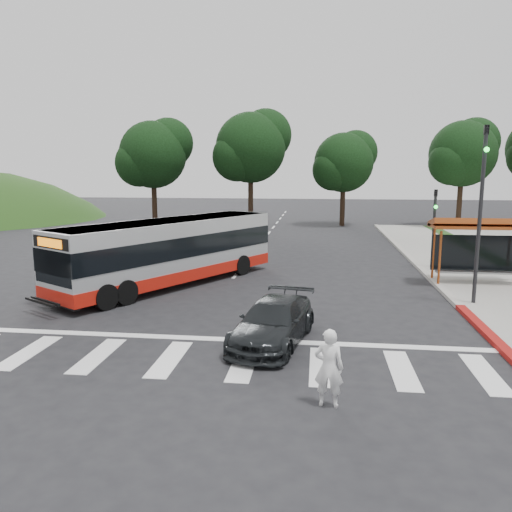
# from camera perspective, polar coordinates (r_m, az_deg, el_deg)

# --- Properties ---
(ground) EXTENTS (140.00, 140.00, 0.00)m
(ground) POSITION_cam_1_polar(r_m,az_deg,el_deg) (18.30, -5.29, -5.93)
(ground) COLOR black
(ground) RESTS_ON ground
(sidewalk_east) EXTENTS (4.00, 40.00, 0.12)m
(sidewalk_east) POSITION_cam_1_polar(r_m,az_deg,el_deg) (26.65, 22.56, -1.52)
(sidewalk_east) COLOR gray
(sidewalk_east) RESTS_ON ground
(curb_east) EXTENTS (0.30, 40.00, 0.15)m
(curb_east) POSITION_cam_1_polar(r_m,az_deg,el_deg) (26.18, 18.34, -1.42)
(curb_east) COLOR #9E9991
(curb_east) RESTS_ON ground
(curb_east_red) EXTENTS (0.32, 6.00, 0.15)m
(curb_east_red) POSITION_cam_1_polar(r_m,az_deg,el_deg) (16.78, 24.95, -8.03)
(curb_east_red) COLOR maroon
(curb_east_red) RESTS_ON ground
(crosswalk_ladder) EXTENTS (18.00, 2.60, 0.01)m
(crosswalk_ladder) POSITION_cam_1_polar(r_m,az_deg,el_deg) (13.70, -9.84, -11.50)
(crosswalk_ladder) COLOR silver
(crosswalk_ladder) RESTS_ON ground
(bus_shelter) EXTENTS (4.20, 1.60, 2.86)m
(bus_shelter) POSITION_cam_1_polar(r_m,az_deg,el_deg) (23.51, 24.31, 2.59)
(bus_shelter) COLOR #9B4319
(bus_shelter) RESTS_ON sidewalk_east
(traffic_signal_ne_tall) EXTENTS (0.18, 0.37, 6.50)m
(traffic_signal_ne_tall) POSITION_cam_1_polar(r_m,az_deg,el_deg) (19.59, 24.34, 5.80)
(traffic_signal_ne_tall) COLOR black
(traffic_signal_ne_tall) RESTS_ON ground
(traffic_signal_ne_short) EXTENTS (0.18, 0.37, 4.00)m
(traffic_signal_ne_short) POSITION_cam_1_polar(r_m,az_deg,el_deg) (26.44, 19.70, 3.88)
(traffic_signal_ne_short) COLOR black
(traffic_signal_ne_short) RESTS_ON ground
(tree_ne_a) EXTENTS (6.16, 5.74, 9.30)m
(tree_ne_a) POSITION_cam_1_polar(r_m,az_deg,el_deg) (46.91, 22.63, 10.84)
(tree_ne_a) COLOR black
(tree_ne_a) RESTS_ON parking_lot
(tree_north_a) EXTENTS (6.60, 6.15, 10.17)m
(tree_north_a) POSITION_cam_1_polar(r_m,az_deg,el_deg) (43.69, -0.50, 12.41)
(tree_north_a) COLOR black
(tree_north_a) RESTS_ON ground
(tree_north_b) EXTENTS (5.72, 5.33, 8.43)m
(tree_north_b) POSITION_cam_1_polar(r_m,az_deg,el_deg) (45.31, 10.08, 10.57)
(tree_north_b) COLOR black
(tree_north_b) RESTS_ON ground
(tree_north_c) EXTENTS (6.16, 5.74, 9.30)m
(tree_north_c) POSITION_cam_1_polar(r_m,az_deg,el_deg) (43.51, -11.59, 11.39)
(tree_north_c) COLOR black
(tree_north_c) RESTS_ON ground
(transit_bus) EXTENTS (7.63, 10.65, 2.83)m
(transit_bus) POSITION_cam_1_polar(r_m,az_deg,el_deg) (21.86, -9.75, 0.37)
(transit_bus) COLOR #B0B2B5
(transit_bus) RESTS_ON ground
(pedestrian) EXTENTS (0.66, 0.48, 1.70)m
(pedestrian) POSITION_cam_1_polar(r_m,az_deg,el_deg) (10.85, 8.32, -12.52)
(pedestrian) COLOR white
(pedestrian) RESTS_ON ground
(dark_sedan) EXTENTS (2.58, 4.58, 1.25)m
(dark_sedan) POSITION_cam_1_polar(r_m,az_deg,el_deg) (14.51, 1.99, -7.55)
(dark_sedan) COLOR black
(dark_sedan) RESTS_ON ground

